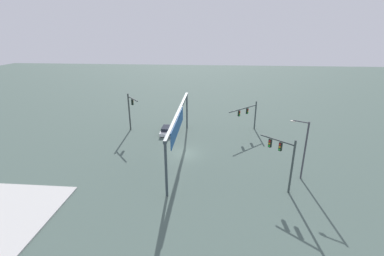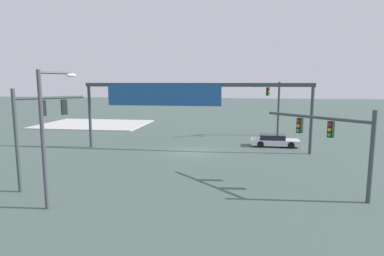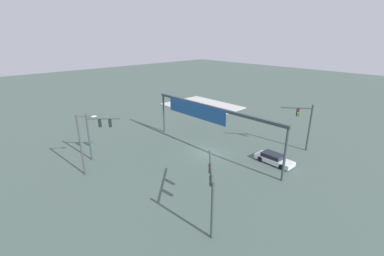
% 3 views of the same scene
% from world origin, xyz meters
% --- Properties ---
extents(ground_plane, '(199.51, 199.51, 0.00)m').
position_xyz_m(ground_plane, '(0.00, 0.00, 0.00)').
color(ground_plane, '#465951').
extents(traffic_signal_near_corner, '(2.89, 3.15, 6.09)m').
position_xyz_m(traffic_signal_near_corner, '(8.03, 11.41, 4.06)').
color(traffic_signal_near_corner, '#364140').
rests_on(traffic_signal_near_corner, ground).
extents(traffic_signal_opposite_side, '(5.03, 5.01, 5.02)m').
position_xyz_m(traffic_signal_opposite_side, '(-9.60, 9.71, 3.41)').
color(traffic_signal_opposite_side, '#384343').
rests_on(traffic_signal_opposite_side, ground).
extents(traffic_signal_cross_street, '(3.33, 2.70, 6.46)m').
position_xyz_m(traffic_signal_cross_street, '(-8.21, -10.15, 4.13)').
color(traffic_signal_cross_street, '#38403E').
rests_on(traffic_signal_cross_street, ground).
extents(streetlamp_curved_arm, '(1.24, 1.94, 7.06)m').
position_xyz_m(streetlamp_curved_arm, '(5.51, 14.11, 4.12)').
color(streetlamp_curved_arm, '#3F4047').
rests_on(streetlamp_curved_arm, ground).
extents(overhead_sign_gantry, '(21.33, 0.43, 6.36)m').
position_xyz_m(overhead_sign_gantry, '(0.97, -0.74, 5.31)').
color(overhead_sign_gantry, '#343F45').
rests_on(overhead_sign_gantry, ground).
extents(sedan_car_approaching, '(4.76, 1.94, 1.21)m').
position_xyz_m(sedan_car_approaching, '(-7.63, -3.89, 0.58)').
color(sedan_car_approaching, silver).
rests_on(sedan_car_approaching, ground).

